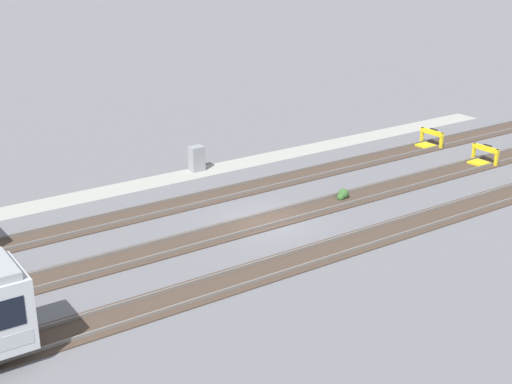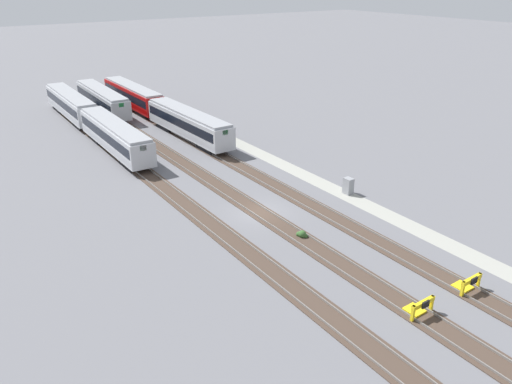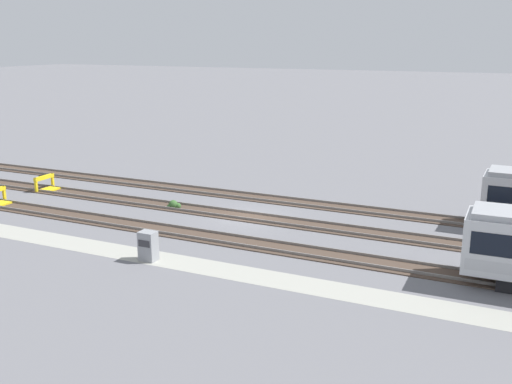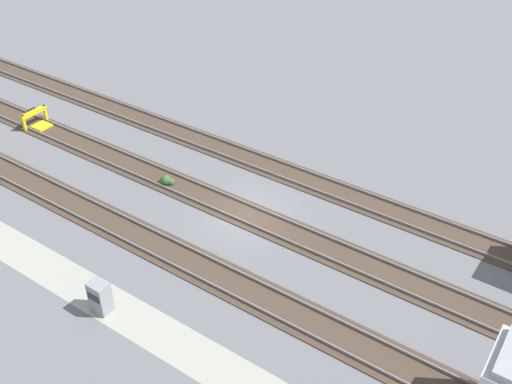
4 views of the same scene
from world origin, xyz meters
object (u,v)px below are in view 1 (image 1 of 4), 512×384
bumper_stop_near_inner_track (482,156)px  electrical_cabinet (197,158)px  bumper_stop_nearest_track (429,139)px  weed_clump (343,195)px

bumper_stop_near_inner_track → electrical_cabinet: 18.79m
bumper_stop_nearest_track → bumper_stop_near_inner_track: 4.77m
bumper_stop_nearest_track → weed_clump: bearing=20.5°
bumper_stop_near_inner_track → weed_clump: (11.91, -0.27, -0.27)m
bumper_stop_near_inner_track → bumper_stop_nearest_track: bearing=-91.5°
bumper_stop_nearest_track → weed_clump: (12.03, 4.50, -0.27)m
weed_clump → electrical_cabinet: bearing=-64.9°
bumper_stop_near_inner_track → electrical_cabinet: electrical_cabinet is taller
bumper_stop_near_inner_track → weed_clump: 11.91m
bumper_stop_nearest_track → weed_clump: 12.85m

